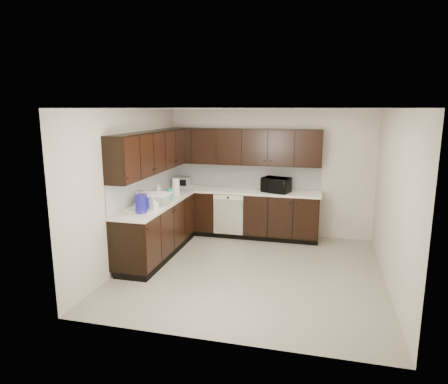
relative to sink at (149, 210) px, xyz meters
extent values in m
plane|color=gray|center=(1.68, 0.01, -0.88)|extent=(4.00, 4.00, 0.00)
plane|color=white|center=(1.68, 0.01, 1.62)|extent=(4.00, 4.00, 0.00)
cube|color=#BEB3A2|center=(1.68, 2.01, 0.37)|extent=(4.00, 0.02, 2.50)
cube|color=#BEB3A2|center=(-0.32, 0.01, 0.37)|extent=(0.02, 4.00, 2.50)
cube|color=#BEB3A2|center=(3.68, 0.01, 0.37)|extent=(0.02, 4.00, 2.50)
cube|color=#BEB3A2|center=(1.68, -1.99, 0.37)|extent=(4.00, 0.02, 2.50)
cube|color=black|center=(1.18, 1.71, -0.43)|extent=(3.00, 0.60, 0.90)
cube|color=black|center=(-0.02, 0.31, -0.43)|extent=(0.60, 2.20, 0.90)
cube|color=black|center=(1.18, 1.74, -0.83)|extent=(3.00, 0.54, 0.10)
cube|color=black|center=(0.01, 0.31, -0.83)|extent=(0.54, 2.20, 0.10)
cube|color=silver|center=(1.18, 1.71, 0.04)|extent=(3.03, 0.63, 0.04)
cube|color=silver|center=(-0.02, 0.31, 0.04)|extent=(0.63, 2.23, 0.04)
cube|color=white|center=(1.18, 2.00, 0.30)|extent=(3.00, 0.02, 0.48)
cube|color=white|center=(-0.31, 0.61, 0.30)|extent=(0.02, 2.80, 0.48)
cube|color=black|center=(1.18, 1.85, 0.89)|extent=(3.00, 0.33, 0.70)
cube|color=black|center=(-0.15, 0.45, 0.89)|extent=(0.33, 2.47, 0.70)
cube|color=beige|center=(0.98, 1.42, -0.38)|extent=(0.58, 0.02, 0.78)
cube|color=beige|center=(0.98, 1.42, -0.04)|extent=(0.58, 0.03, 0.08)
cylinder|color=black|center=(0.98, 1.40, -0.04)|extent=(0.04, 0.02, 0.04)
cube|color=beige|center=(0.00, 0.01, 0.06)|extent=(0.54, 0.82, 0.03)
cube|color=beige|center=(0.00, -0.19, -0.02)|extent=(0.42, 0.34, 0.16)
cube|color=beige|center=(0.00, 0.21, -0.02)|extent=(0.42, 0.34, 0.16)
cylinder|color=silver|center=(-0.22, 0.01, 0.19)|extent=(0.03, 0.03, 0.26)
cylinder|color=silver|center=(-0.17, 0.01, 0.31)|extent=(0.14, 0.02, 0.02)
cylinder|color=#B2B2B7|center=(0.00, -0.19, 0.01)|extent=(0.20, 0.20, 0.10)
imported|color=black|center=(1.85, 1.65, 0.20)|extent=(0.59, 0.48, 0.28)
imported|color=gray|center=(0.20, -0.24, 0.17)|extent=(0.13, 0.13, 0.22)
imported|color=gray|center=(-0.11, 0.63, 0.19)|extent=(0.11, 0.12, 0.26)
cube|color=silver|center=(-0.07, 1.77, 0.16)|extent=(0.32, 0.25, 0.19)
cube|color=white|center=(0.06, 0.12, 0.15)|extent=(0.56, 0.48, 0.19)
cylinder|color=#131094|center=(0.06, -0.39, 0.20)|extent=(0.19, 0.19, 0.28)
cylinder|color=#0E9B9A|center=(0.17, 0.49, 0.16)|extent=(0.11, 0.11, 0.20)
cylinder|color=silver|center=(0.11, 0.95, 0.21)|extent=(0.18, 0.18, 0.31)
camera|label=1|loc=(2.71, -5.78, 1.61)|focal=32.00mm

